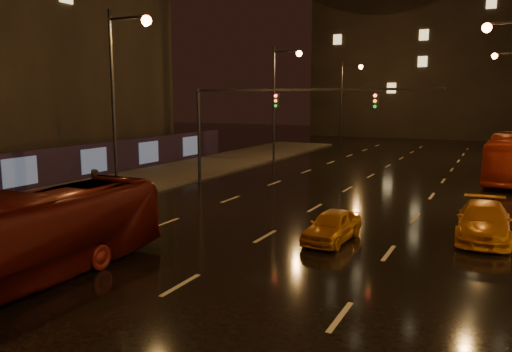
{
  "coord_description": "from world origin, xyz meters",
  "views": [
    {
      "loc": [
        8.46,
        -7.9,
        5.61
      ],
      "look_at": [
        -0.37,
        9.9,
        2.5
      ],
      "focal_mm": 35.0,
      "sensor_mm": 36.0,
      "label": 1
    }
  ],
  "objects_px": {
    "bus_curb": "(510,157)",
    "taxi_near": "(332,226)",
    "bus_red": "(25,239)",
    "pedestrian_c": "(95,182)",
    "taxi_far": "(484,221)"
  },
  "relations": [
    {
      "from": "bus_red",
      "to": "taxi_near",
      "type": "height_order",
      "value": "bus_red"
    },
    {
      "from": "taxi_near",
      "to": "pedestrian_c",
      "type": "height_order",
      "value": "pedestrian_c"
    },
    {
      "from": "bus_red",
      "to": "bus_curb",
      "type": "xyz_separation_m",
      "value": [
        13.23,
        28.22,
        0.19
      ]
    },
    {
      "from": "taxi_near",
      "to": "pedestrian_c",
      "type": "bearing_deg",
      "value": 175.05
    },
    {
      "from": "bus_red",
      "to": "bus_curb",
      "type": "relative_size",
      "value": 0.88
    },
    {
      "from": "bus_curb",
      "to": "taxi_far",
      "type": "xyz_separation_m",
      "value": [
        -1.0,
        -16.56,
        -0.88
      ]
    },
    {
      "from": "bus_curb",
      "to": "taxi_near",
      "type": "relative_size",
      "value": 3.15
    },
    {
      "from": "bus_curb",
      "to": "taxi_near",
      "type": "height_order",
      "value": "bus_curb"
    },
    {
      "from": "bus_red",
      "to": "bus_curb",
      "type": "distance_m",
      "value": 31.17
    },
    {
      "from": "bus_curb",
      "to": "taxi_near",
      "type": "distance_m",
      "value": 20.66
    },
    {
      "from": "bus_red",
      "to": "taxi_far",
      "type": "relative_size",
      "value": 2.06
    },
    {
      "from": "taxi_near",
      "to": "bus_curb",
      "type": "bearing_deg",
      "value": 75.89
    },
    {
      "from": "pedestrian_c",
      "to": "taxi_near",
      "type": "bearing_deg",
      "value": -96.07
    },
    {
      "from": "bus_red",
      "to": "pedestrian_c",
      "type": "bearing_deg",
      "value": 125.75
    },
    {
      "from": "bus_red",
      "to": "bus_curb",
      "type": "height_order",
      "value": "bus_curb"
    }
  ]
}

